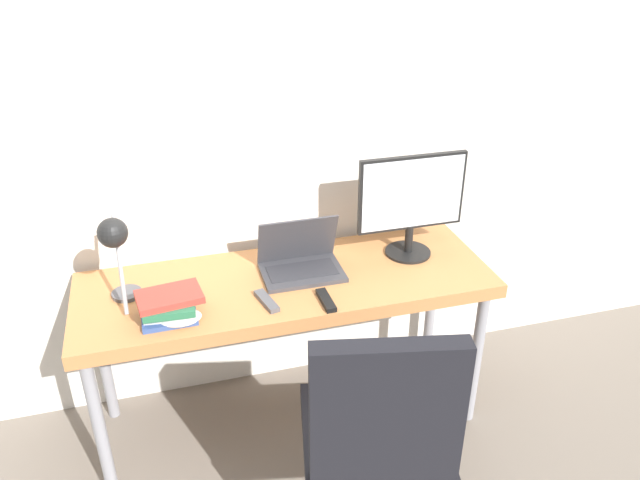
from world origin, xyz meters
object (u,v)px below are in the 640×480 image
(monitor, at_px, (411,200))
(game_controller, at_px, (181,318))
(desk_lamp, at_px, (115,244))
(office_chair, at_px, (378,434))
(laptop, at_px, (301,261))
(book_stack, at_px, (169,305))

(monitor, xyz_separation_m, game_controller, (-1.02, -0.26, -0.24))
(desk_lamp, xyz_separation_m, game_controller, (0.19, -0.11, -0.28))
(desk_lamp, xyz_separation_m, office_chair, (0.77, -0.69, -0.47))
(office_chair, bearing_deg, monitor, 61.92)
(laptop, height_order, game_controller, laptop)
(game_controller, bearing_deg, office_chair, -44.93)
(laptop, xyz_separation_m, desk_lamp, (-0.71, -0.12, 0.25))
(laptop, height_order, book_stack, laptop)
(desk_lamp, distance_m, book_stack, 0.30)
(laptop, distance_m, book_stack, 0.59)
(laptop, bearing_deg, book_stack, -161.35)
(laptop, xyz_separation_m, book_stack, (-0.56, -0.19, 0.00))
(laptop, relative_size, book_stack, 1.32)
(laptop, height_order, office_chair, office_chair)
(monitor, relative_size, game_controller, 3.04)
(office_chair, bearing_deg, laptop, 93.78)
(laptop, xyz_separation_m, monitor, (0.50, 0.02, 0.21))
(book_stack, xyz_separation_m, game_controller, (0.03, -0.05, -0.03))
(monitor, relative_size, book_stack, 1.86)
(office_chair, height_order, game_controller, office_chair)
(laptop, relative_size, game_controller, 2.15)
(laptop, xyz_separation_m, game_controller, (-0.52, -0.24, -0.03))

